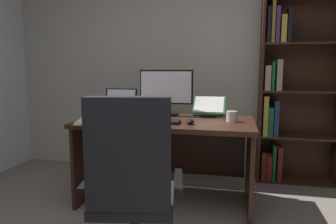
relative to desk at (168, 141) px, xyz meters
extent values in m
cube|color=beige|center=(0.16, 0.89, 0.81)|extent=(5.06, 0.12, 2.72)
cube|color=#381E14|center=(0.00, -0.08, 0.19)|extent=(1.54, 0.80, 0.04)
cube|color=#381E14|center=(-0.73, -0.08, -0.19)|extent=(0.03, 0.74, 0.72)
cube|color=#381E14|center=(0.73, -0.08, -0.19)|extent=(0.03, 0.74, 0.72)
cube|color=#381E14|center=(0.00, 0.30, -0.15)|extent=(1.42, 0.03, 0.50)
cube|color=#381E14|center=(0.86, 0.68, 0.43)|extent=(0.02, 0.27, 1.95)
cube|color=#381E14|center=(1.25, 0.81, 0.43)|extent=(0.81, 0.01, 1.95)
cube|color=#381E14|center=(1.25, 0.68, -0.54)|extent=(0.76, 0.25, 0.02)
cube|color=maroon|center=(0.92, 0.64, -0.38)|extent=(0.05, 0.18, 0.30)
cube|color=maroon|center=(0.98, 0.63, -0.39)|extent=(0.05, 0.16, 0.27)
cube|color=#195633|center=(1.02, 0.63, -0.34)|extent=(0.03, 0.15, 0.38)
cube|color=maroon|center=(1.08, 0.65, -0.34)|extent=(0.05, 0.18, 0.37)
cube|color=#381E14|center=(1.25, 0.68, -0.05)|extent=(0.76, 0.25, 0.02)
cube|color=gold|center=(0.92, 0.64, 0.17)|extent=(0.05, 0.17, 0.42)
cube|color=#195633|center=(0.97, 0.65, 0.11)|extent=(0.05, 0.19, 0.30)
cube|color=navy|center=(1.03, 0.66, 0.14)|extent=(0.04, 0.21, 0.37)
cube|color=#381E14|center=(1.25, 0.68, 0.43)|extent=(0.76, 0.25, 0.02)
cube|color=gray|center=(0.92, 0.63, 0.57)|extent=(0.06, 0.15, 0.25)
cube|color=#195633|center=(0.97, 0.64, 0.59)|extent=(0.03, 0.18, 0.29)
cube|color=gray|center=(1.03, 0.65, 0.60)|extent=(0.05, 0.19, 0.31)
cube|color=#381E14|center=(1.25, 0.68, 0.91)|extent=(0.76, 0.25, 0.02)
cube|color=black|center=(0.91, 0.63, 1.10)|extent=(0.03, 0.15, 0.35)
cube|color=olive|center=(0.95, 0.65, 1.13)|extent=(0.03, 0.18, 0.42)
cube|color=#512D66|center=(0.99, 0.66, 1.10)|extent=(0.04, 0.21, 0.35)
cube|color=gold|center=(1.05, 0.65, 1.06)|extent=(0.05, 0.18, 0.27)
cube|color=black|center=(1.11, 0.63, 1.09)|extent=(0.04, 0.16, 0.33)
cube|color=black|center=(-0.02, -0.95, -0.16)|extent=(0.58, 0.56, 0.07)
cube|color=black|center=(0.02, -1.15, 0.19)|extent=(0.49, 0.18, 0.64)
cube|color=black|center=(-0.29, -1.00, -0.04)|extent=(0.12, 0.39, 0.04)
cube|color=black|center=(0.26, -0.90, -0.04)|extent=(0.12, 0.39, 0.04)
cube|color=black|center=(-0.06, 0.19, 0.22)|extent=(0.22, 0.16, 0.02)
cylinder|color=black|center=(-0.06, 0.19, 0.27)|extent=(0.04, 0.04, 0.09)
cube|color=black|center=(-0.06, 0.20, 0.48)|extent=(0.53, 0.02, 0.33)
cube|color=white|center=(-0.06, 0.18, 0.48)|extent=(0.50, 0.00, 0.30)
cube|color=black|center=(-0.57, 0.15, 0.22)|extent=(0.34, 0.24, 0.02)
cube|color=#2D2D30|center=(-0.57, 0.13, 0.23)|extent=(0.29, 0.13, 0.00)
cube|color=black|center=(-0.57, 0.30, 0.34)|extent=(0.34, 0.06, 0.23)
cube|color=white|center=(-0.57, 0.30, 0.34)|extent=(0.31, 0.05, 0.20)
cube|color=black|center=(-0.06, -0.25, 0.22)|extent=(0.42, 0.15, 0.02)
ellipsoid|color=black|center=(0.24, -0.25, 0.23)|extent=(0.06, 0.10, 0.04)
cube|color=black|center=(0.35, 0.17, 0.22)|extent=(0.14, 0.12, 0.01)
cube|color=black|center=(0.35, 0.13, 0.23)|extent=(0.27, 0.01, 0.01)
cube|color=green|center=(0.35, 0.28, 0.31)|extent=(0.31, 0.22, 0.15)
cube|color=silver|center=(0.35, 0.28, 0.32)|extent=(0.28, 0.20, 0.13)
cube|color=yellow|center=(-0.59, -0.33, 0.21)|extent=(0.33, 0.38, 0.01)
cube|color=yellow|center=(-0.34, -0.26, 0.21)|extent=(0.33, 0.38, 0.01)
cube|color=silver|center=(-0.59, -0.33, 0.23)|extent=(0.31, 0.36, 0.02)
cube|color=silver|center=(-0.34, -0.26, 0.23)|extent=(0.31, 0.36, 0.02)
cylinder|color=#B7B7BC|center=(-0.47, -0.30, 0.22)|extent=(0.10, 0.28, 0.02)
cube|color=silver|center=(-0.25, -0.12, 0.21)|extent=(0.17, 0.22, 0.01)
cylinder|color=maroon|center=(-0.23, -0.12, 0.22)|extent=(0.14, 0.02, 0.01)
cylinder|color=silver|center=(0.57, -0.05, 0.25)|extent=(0.09, 0.09, 0.09)
camera|label=1|loc=(0.58, -2.72, 0.66)|focal=32.84mm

